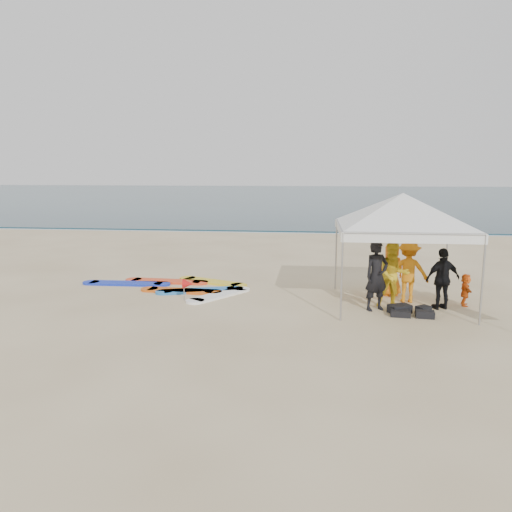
{
  "coord_description": "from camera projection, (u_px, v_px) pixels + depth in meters",
  "views": [
    {
      "loc": [
        2.37,
        -11.93,
        3.74
      ],
      "look_at": [
        0.69,
        2.6,
        1.2
      ],
      "focal_mm": 35.0,
      "sensor_mm": 36.0,
      "label": 1
    }
  ],
  "objects": [
    {
      "name": "marker_pennant",
      "position": [
        188.0,
        284.0,
        14.33
      ],
      "size": [
        0.28,
        0.28,
        0.64
      ],
      "color": "#A5A5A8",
      "rests_on": "ground"
    },
    {
      "name": "person_orange_a",
      "position": [
        408.0,
        271.0,
        14.17
      ],
      "size": [
        1.2,
        0.75,
        1.79
      ],
      "primitive_type": "imported",
      "rotation": [
        0.0,
        0.0,
        3.06
      ],
      "color": "orange",
      "rests_on": "ground"
    },
    {
      "name": "gear_pile",
      "position": [
        409.0,
        311.0,
        13.0
      ],
      "size": [
        1.17,
        0.83,
        0.22
      ],
      "color": "black",
      "rests_on": "ground"
    },
    {
      "name": "canopy_tent",
      "position": [
        403.0,
        193.0,
        13.44
      ],
      "size": [
        4.72,
        4.72,
        3.56
      ],
      "color": "#A5A5A8",
      "rests_on": "ground"
    },
    {
      "name": "ocean",
      "position": [
        297.0,
        196.0,
        71.3
      ],
      "size": [
        160.0,
        84.0,
        0.08
      ],
      "primitive_type": "cube",
      "color": "#0C2633",
      "rests_on": "ground"
    },
    {
      "name": "person_orange_b",
      "position": [
        391.0,
        269.0,
        14.89
      ],
      "size": [
        0.91,
        0.74,
        1.6
      ],
      "primitive_type": "imported",
      "rotation": [
        0.0,
        0.0,
        3.48
      ],
      "color": "orange",
      "rests_on": "ground"
    },
    {
      "name": "ground",
      "position": [
        217.0,
        320.0,
        12.58
      ],
      "size": [
        120.0,
        120.0,
        0.0
      ],
      "primitive_type": "plane",
      "color": "beige",
      "rests_on": "ground"
    },
    {
      "name": "person_yellow",
      "position": [
        393.0,
        275.0,
        13.61
      ],
      "size": [
        0.97,
        0.81,
        1.81
      ],
      "primitive_type": "imported",
      "rotation": [
        0.0,
        0.0,
        0.15
      ],
      "color": "yellow",
      "rests_on": "ground"
    },
    {
      "name": "surfboard_spread",
      "position": [
        181.0,
        287.0,
        15.99
      ],
      "size": [
        5.32,
        3.33,
        0.07
      ],
      "color": "blue",
      "rests_on": "ground"
    },
    {
      "name": "shoreline_foam",
      "position": [
        274.0,
        232.0,
        30.4
      ],
      "size": [
        160.0,
        1.2,
        0.01
      ],
      "primitive_type": "cube",
      "color": "silver",
      "rests_on": "ground"
    },
    {
      "name": "person_seated",
      "position": [
        465.0,
        290.0,
        13.82
      ],
      "size": [
        0.43,
        0.87,
        0.9
      ],
      "primitive_type": "imported",
      "rotation": [
        0.0,
        0.0,
        1.37
      ],
      "color": "#DF5813",
      "rests_on": "ground"
    },
    {
      "name": "person_black_b",
      "position": [
        443.0,
        279.0,
        13.42
      ],
      "size": [
        1.06,
        0.7,
        1.67
      ],
      "primitive_type": "imported",
      "rotation": [
        0.0,
        0.0,
        3.46
      ],
      "color": "black",
      "rests_on": "ground"
    },
    {
      "name": "person_black_a",
      "position": [
        376.0,
        276.0,
        13.3
      ],
      "size": [
        0.82,
        0.73,
        1.89
      ],
      "primitive_type": "imported",
      "rotation": [
        0.0,
        0.0,
        0.5
      ],
      "color": "black",
      "rests_on": "ground"
    }
  ]
}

